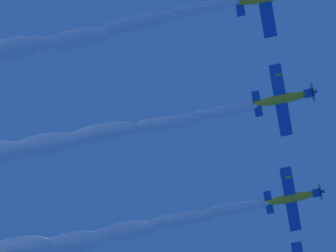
{
  "coord_description": "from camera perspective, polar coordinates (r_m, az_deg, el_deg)",
  "views": [
    {
      "loc": [
        15.23,
        37.07,
        1.48
      ],
      "look_at": [
        8.83,
        -4.87,
        77.48
      ],
      "focal_mm": 80.49,
      "sensor_mm": 36.0,
      "label": 1
    }
  ],
  "objects": [
    {
      "name": "airplane_left_wingman",
      "position": [
        94.48,
        9.51,
        -5.36
      ],
      "size": [
        7.52,
        8.11,
        3.02
      ],
      "color": "gold"
    },
    {
      "name": "airplane_right_wingman",
      "position": [
        87.43,
        8.79,
        2.09
      ],
      "size": [
        7.51,
        7.94,
        3.39
      ],
      "color": "gold"
    }
  ]
}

